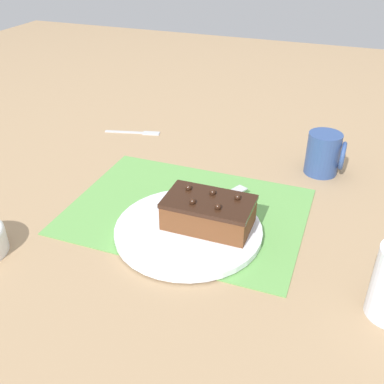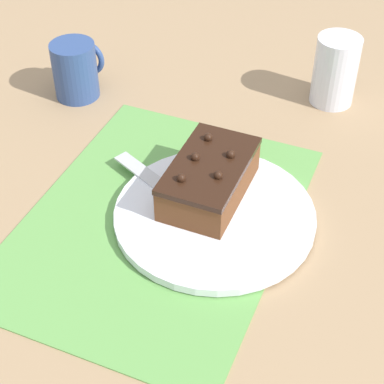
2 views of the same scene
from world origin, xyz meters
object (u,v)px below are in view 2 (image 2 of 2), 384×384
(chocolate_cake, at_px, (209,178))
(serving_knife, at_px, (183,201))
(drinking_glass, at_px, (335,71))
(cake_plate, at_px, (215,215))
(coffee_mug, at_px, (76,69))

(chocolate_cake, bearing_deg, serving_knife, 142.25)
(chocolate_cake, bearing_deg, drinking_glass, -17.03)
(cake_plate, bearing_deg, chocolate_cake, 33.49)
(drinking_glass, height_order, coffee_mug, drinking_glass)
(chocolate_cake, distance_m, drinking_glass, 0.33)
(cake_plate, height_order, coffee_mug, coffee_mug)
(serving_knife, xyz_separation_m, drinking_glass, (0.35, -0.12, 0.04))
(chocolate_cake, height_order, serving_knife, chocolate_cake)
(chocolate_cake, relative_size, serving_knife, 0.81)
(serving_knife, xyz_separation_m, coffee_mug, (0.20, 0.28, 0.03))
(serving_knife, height_order, drinking_glass, drinking_glass)
(serving_knife, height_order, coffee_mug, coffee_mug)
(cake_plate, height_order, drinking_glass, drinking_glass)
(cake_plate, xyz_separation_m, serving_knife, (-0.00, 0.05, 0.01))
(cake_plate, xyz_separation_m, drinking_glass, (0.35, -0.08, 0.05))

